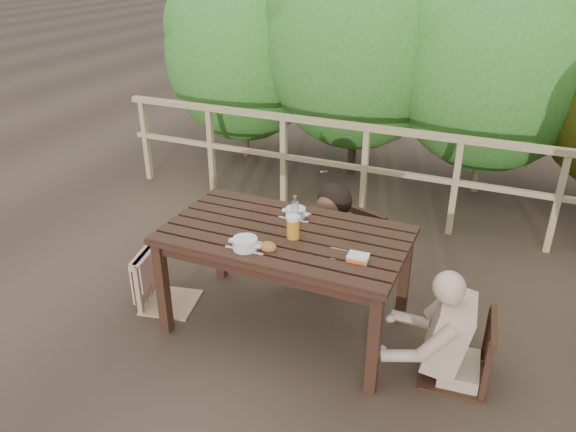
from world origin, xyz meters
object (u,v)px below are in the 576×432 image
at_px(butter_tub, 358,259).
at_px(soup_far, 295,213).
at_px(chair_left, 166,258).
at_px(soup_near, 245,245).
at_px(table, 285,281).
at_px(chair_far, 345,221).
at_px(diner_right, 471,296).
at_px(bread_roll, 268,247).
at_px(bottle, 295,211).
at_px(woman, 347,202).
at_px(chair_right, 462,320).
at_px(beer_glass, 293,228).

bearing_deg(butter_tub, soup_far, 142.49).
height_order(chair_left, soup_near, soup_near).
relative_size(table, soup_near, 6.10).
distance_m(chair_far, soup_near, 1.27).
relative_size(table, soup_far, 6.82).
height_order(diner_right, soup_near, diner_right).
bearing_deg(butter_tub, chair_far, 108.88).
relative_size(soup_far, bread_roll, 2.11).
bearing_deg(bread_roll, bottle, 87.73).
distance_m(woman, bread_roll, 1.18).
bearing_deg(chair_right, soup_near, -83.48).
height_order(chair_left, bread_roll, bread_roll).
bearing_deg(table, woman, 79.57).
distance_m(chair_far, diner_right, 1.45).
bearing_deg(soup_far, diner_right, -12.58).
height_order(woman, bottle, woman).
relative_size(diner_right, soup_near, 4.62).
distance_m(soup_near, soup_far, 0.58).
bearing_deg(soup_near, chair_left, 165.63).
bearing_deg(bottle, beer_glass, -70.35).
relative_size(diner_right, soup_far, 5.16).
xyz_separation_m(chair_left, bottle, (0.97, 0.26, 0.48)).
bearing_deg(chair_left, bread_roll, -111.41).
xyz_separation_m(soup_far, bottle, (0.04, -0.11, 0.07)).
relative_size(bread_roll, bottle, 0.51).
xyz_separation_m(soup_far, butter_tub, (0.61, -0.42, -0.01)).
relative_size(soup_far, beer_glass, 1.40).
distance_m(table, soup_near, 0.56).
xyz_separation_m(soup_far, beer_glass, (0.11, -0.30, 0.05)).
bearing_deg(beer_glass, bread_roll, -111.97).
bearing_deg(bread_roll, chair_far, 81.58).
height_order(chair_left, beer_glass, beer_glass).
bearing_deg(soup_far, table, -83.60).
distance_m(chair_left, chair_far, 1.50).
distance_m(beer_glass, bottle, 0.21).
bearing_deg(table, chair_left, -173.35).
bearing_deg(soup_far, bread_roll, -87.36).
bearing_deg(soup_far, beer_glass, -70.02).
xyz_separation_m(chair_far, soup_far, (-0.19, -0.62, 0.31)).
bearing_deg(bottle, table, -94.68).
xyz_separation_m(chair_far, bottle, (-0.15, -0.73, 0.38)).
xyz_separation_m(chair_left, beer_glass, (1.04, 0.06, 0.45)).
relative_size(chair_right, diner_right, 0.70).
bearing_deg(soup_far, chair_far, 72.75).
height_order(table, beer_glass, beer_glass).
height_order(beer_glass, butter_tub, beer_glass).
height_order(bread_roll, bottle, bottle).
xyz_separation_m(soup_near, bread_roll, (0.14, 0.05, -0.01)).
bearing_deg(soup_near, woman, 75.60).
xyz_separation_m(woman, soup_far, (-0.19, -0.64, 0.15)).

